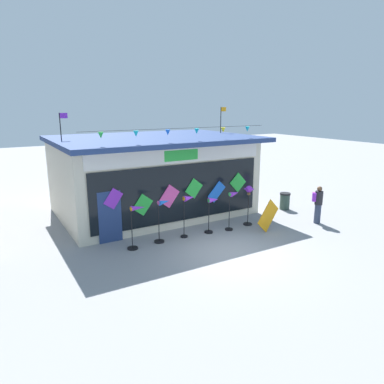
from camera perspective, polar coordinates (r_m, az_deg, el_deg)
The scene contains 11 objects.
ground_plane at distance 12.98m, azimuth 6.06°, elevation -9.53°, with size 80.00×80.00×0.00m, color gray.
kite_shop_building at distance 17.34m, azimuth -6.44°, elevation 2.87°, with size 9.00×6.63×5.03m.
wind_spinner_far_left at distance 13.02m, azimuth -8.97°, elevation -4.47°, with size 0.73×0.38×1.63m.
wind_spinner_left at distance 13.54m, azimuth -4.76°, elevation -3.73°, with size 0.73×0.39×1.66m.
wind_spinner_center_left at distance 13.95m, azimuth -0.63°, elevation -2.02°, with size 0.63×0.29×1.70m.
wind_spinner_center_right at distance 14.52m, azimuth 3.23°, elevation -2.51°, with size 0.62×0.35×1.49m.
wind_spinner_right at distance 14.89m, azimuth 6.60°, elevation -1.65°, with size 0.70×0.34×1.66m.
wind_spinner_far_right at distance 15.53m, azimuth 9.07°, elevation -0.79°, with size 0.38×0.38×1.76m.
person_near_camera at distance 16.63m, azimuth 19.55°, elevation -1.79°, with size 0.46×0.46×1.68m.
trash_bin at distance 18.47m, azimuth 14.67°, elevation -1.41°, with size 0.52×0.52×0.85m.
display_kite_on_ground at distance 15.08m, azimuth 12.12°, elevation -3.75°, with size 0.67×0.03×1.21m, color orange.
Camera 1 is at (-7.21, -9.50, 5.11)m, focal length 33.24 mm.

